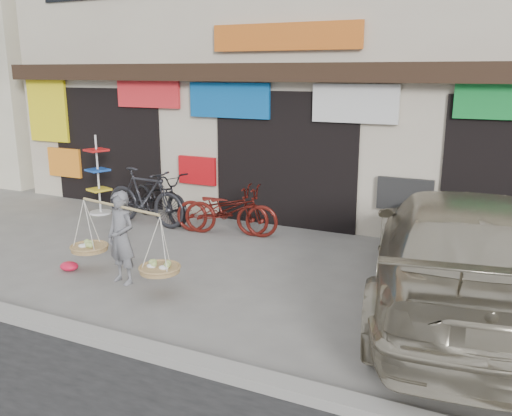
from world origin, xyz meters
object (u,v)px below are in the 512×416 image
at_px(bike_1, 145,197).
at_px(display_rack, 99,182).
at_px(bike_0, 160,196).
at_px(bike_2, 231,210).
at_px(street_vendor, 122,242).
at_px(suv, 463,252).
at_px(bike_3, 222,209).

xyz_separation_m(bike_1, display_rack, (-1.47, 0.30, 0.11)).
bearing_deg(bike_0, display_rack, 117.23).
height_order(bike_0, display_rack, display_rack).
distance_m(bike_1, bike_2, 1.92).
distance_m(bike_0, display_rack, 1.55).
bearing_deg(street_vendor, bike_0, 127.31).
bearing_deg(bike_2, street_vendor, 162.55).
xyz_separation_m(bike_0, bike_2, (1.85, -0.29, -0.04)).
bearing_deg(bike_0, street_vendor, -130.71).
bearing_deg(bike_2, display_rack, 75.54).
height_order(street_vendor, display_rack, display_rack).
bearing_deg(bike_2, suv, -122.88).
bearing_deg(suv, bike_3, -30.13).
distance_m(bike_1, bike_3, 1.73).
height_order(bike_2, bike_3, same).
bearing_deg(display_rack, bike_1, -11.63).
distance_m(bike_2, display_rack, 3.39).
bearing_deg(display_rack, bike_0, 4.28).
relative_size(bike_0, bike_2, 1.08).
relative_size(bike_2, display_rack, 1.06).
height_order(bike_0, bike_3, bike_0).
xyz_separation_m(street_vendor, bike_2, (0.30, 2.84, -0.14)).
distance_m(bike_0, suv, 6.48).
xyz_separation_m(bike_2, display_rack, (-3.38, 0.18, 0.21)).
relative_size(suv, display_rack, 3.34).
height_order(bike_3, display_rack, display_rack).
height_order(street_vendor, bike_0, street_vendor).
bearing_deg(bike_1, bike_2, -81.95).
bearing_deg(suv, bike_2, -30.96).
height_order(bike_1, suv, suv).
bearing_deg(display_rack, suv, -13.64).
xyz_separation_m(bike_0, suv, (6.16, -1.98, 0.27)).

